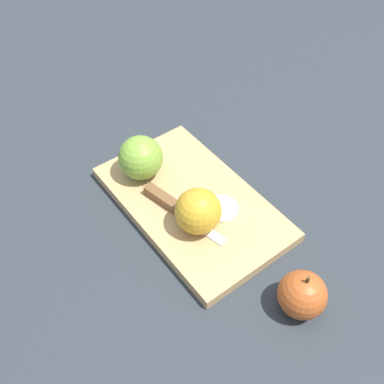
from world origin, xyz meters
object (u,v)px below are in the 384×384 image
at_px(apple_half_left, 141,158).
at_px(apple_half_right, 198,211).
at_px(knife, 169,203).
at_px(apple_whole, 302,295).

distance_m(apple_half_left, apple_half_right, 0.16).
xyz_separation_m(apple_half_right, knife, (-0.06, -0.02, -0.03)).
xyz_separation_m(apple_half_left, knife, (0.10, 0.00, -0.03)).
bearing_deg(apple_whole, apple_half_left, -168.54).
bearing_deg(apple_whole, knife, -164.77).
relative_size(apple_half_left, apple_half_right, 1.05).
bearing_deg(knife, apple_half_left, 164.11).
height_order(knife, apple_whole, apple_whole).
bearing_deg(apple_half_right, apple_whole, 17.79).
distance_m(apple_half_left, knife, 0.10).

